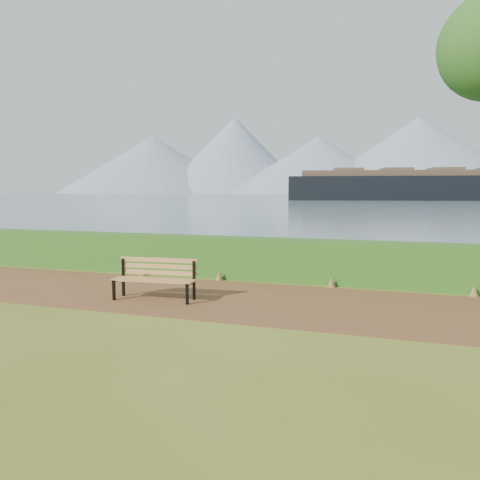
% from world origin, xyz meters
% --- Properties ---
extents(ground, '(140.00, 140.00, 0.00)m').
position_xyz_m(ground, '(0.00, 0.00, 0.00)').
color(ground, '#4E5E1A').
rests_on(ground, ground).
extents(path, '(40.00, 3.40, 0.01)m').
position_xyz_m(path, '(0.00, 0.30, 0.01)').
color(path, brown).
rests_on(path, ground).
extents(hedge, '(32.00, 0.85, 1.00)m').
position_xyz_m(hedge, '(0.00, 2.60, 0.50)').
color(hedge, '#204E16').
rests_on(hedge, ground).
extents(water, '(700.00, 510.00, 0.00)m').
position_xyz_m(water, '(0.00, 260.00, 0.01)').
color(water, '#445A6E').
rests_on(water, ground).
extents(mountains, '(585.00, 190.00, 70.00)m').
position_xyz_m(mountains, '(-9.17, 406.05, 27.70)').
color(mountains, slate).
rests_on(mountains, ground).
extents(bench, '(1.68, 0.62, 0.82)m').
position_xyz_m(bench, '(-1.60, -0.21, 0.48)').
color(bench, black).
rests_on(bench, ground).
extents(cargo_ship, '(77.83, 26.63, 23.36)m').
position_xyz_m(cargo_ship, '(19.10, 110.79, 3.48)').
color(cargo_ship, black).
rests_on(cargo_ship, ground).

